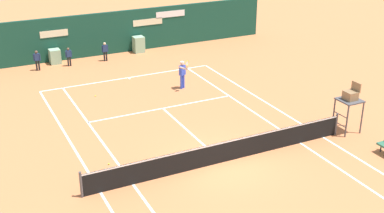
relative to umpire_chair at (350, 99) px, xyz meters
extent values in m
plane|color=#C67042|center=(-6.69, -0.03, -1.63)|extent=(80.00, 80.00, 0.00)
cube|color=white|center=(-6.69, 11.67, -1.63)|extent=(10.60, 0.10, 0.01)
cube|color=white|center=(-11.99, -0.03, -1.63)|extent=(0.10, 23.40, 0.01)
cube|color=white|center=(-10.69, -0.03, -1.63)|extent=(0.10, 23.40, 0.01)
cube|color=white|center=(-2.69, -0.03, -1.63)|extent=(0.10, 23.40, 0.01)
cube|color=white|center=(-1.39, -0.03, -1.63)|extent=(0.10, 23.40, 0.01)
cube|color=white|center=(-6.69, 6.37, -1.63)|extent=(8.00, 0.10, 0.01)
cube|color=white|center=(-6.69, 3.17, -1.63)|extent=(0.10, 6.40, 0.01)
cube|color=white|center=(-6.69, 11.52, -1.63)|extent=(0.10, 0.24, 0.01)
cylinder|color=#4C4C51|center=(-12.69, -0.03, -1.10)|extent=(0.10, 0.10, 1.07)
cylinder|color=#4C4C51|center=(-0.69, -0.03, -1.10)|extent=(0.10, 0.10, 1.07)
cube|color=black|center=(-6.69, -0.03, -1.16)|extent=(12.00, 0.03, 0.95)
cube|color=white|center=(-6.69, -0.03, -0.71)|extent=(12.00, 0.04, 0.06)
cube|color=#144233|center=(-6.69, 16.97, -0.17)|extent=(25.00, 0.24, 2.92)
cube|color=beige|center=(-9.88, 16.83, 0.27)|extent=(1.82, 0.02, 0.44)
cube|color=white|center=(-1.55, 16.83, 0.73)|extent=(2.22, 0.02, 0.44)
cube|color=beige|center=(-3.31, 16.83, 0.33)|extent=(2.19, 0.02, 0.44)
cube|color=#8CB793|center=(-10.06, 16.42, -1.15)|extent=(0.68, 0.70, 0.96)
cube|color=#8CB793|center=(-4.22, 16.42, -1.08)|extent=(0.73, 0.70, 1.11)
cylinder|color=#47474C|center=(-0.46, -0.45, -0.85)|extent=(0.07, 0.07, 1.56)
cylinder|color=#47474C|center=(-0.46, 0.45, -0.85)|extent=(0.07, 0.07, 1.56)
cylinder|color=#47474C|center=(0.44, -0.45, -0.85)|extent=(0.07, 0.07, 1.56)
cylinder|color=#47474C|center=(0.44, 0.45, -0.85)|extent=(0.07, 0.07, 1.56)
cylinder|color=#47474C|center=(-0.46, 0.00, -1.16)|extent=(0.04, 0.81, 0.04)
cylinder|color=#47474C|center=(-0.46, 0.00, -0.69)|extent=(0.04, 0.81, 0.04)
cube|color=#47474C|center=(-0.01, 0.00, -0.04)|extent=(1.00, 1.00, 0.06)
cube|color=olive|center=(-0.01, 0.00, 0.19)|extent=(0.52, 0.56, 0.40)
cube|color=olive|center=(0.28, 0.00, 0.57)|extent=(0.06, 0.56, 0.45)
cylinder|color=#38383D|center=(-0.07, -2.25, -1.44)|extent=(0.06, 0.06, 0.38)
cylinder|color=blue|center=(-4.43, 8.61, -1.23)|extent=(0.13, 0.13, 0.81)
cylinder|color=blue|center=(-4.60, 8.54, -1.23)|extent=(0.13, 0.13, 0.81)
cube|color=blue|center=(-4.51, 8.58, -0.53)|extent=(0.42, 0.33, 0.57)
sphere|color=beige|center=(-4.51, 8.58, -0.14)|extent=(0.22, 0.22, 0.22)
cylinder|color=white|center=(-4.51, 8.58, -0.05)|extent=(0.21, 0.21, 0.06)
cylinder|color=blue|center=(-4.31, 8.67, -0.58)|extent=(0.09, 0.09, 0.55)
cylinder|color=beige|center=(-4.61, 8.24, -0.30)|extent=(0.29, 0.54, 0.09)
cylinder|color=black|center=(-4.51, 7.99, -0.19)|extent=(0.03, 0.03, 0.22)
torus|color=yellow|center=(-4.51, 7.99, 0.06)|extent=(0.29, 0.14, 0.30)
cylinder|color=silver|center=(-4.51, 7.99, 0.06)|extent=(0.24, 0.11, 0.26)
cylinder|color=black|center=(-6.86, 15.47, -1.31)|extent=(0.11, 0.11, 0.65)
cylinder|color=black|center=(-7.01, 15.48, -1.31)|extent=(0.11, 0.11, 0.65)
cube|color=navy|center=(-6.94, 15.47, -0.76)|extent=(0.30, 0.18, 0.45)
sphere|color=beige|center=(-6.94, 15.47, -0.44)|extent=(0.18, 0.18, 0.18)
cylinder|color=navy|center=(-6.76, 15.46, -0.79)|extent=(0.07, 0.07, 0.44)
cylinder|color=navy|center=(-7.12, 15.48, -0.79)|extent=(0.07, 0.07, 0.44)
cylinder|color=black|center=(-9.29, 15.47, -1.32)|extent=(0.10, 0.10, 0.63)
cylinder|color=black|center=(-9.43, 15.47, -1.32)|extent=(0.10, 0.10, 0.63)
cube|color=navy|center=(-9.36, 15.47, -0.79)|extent=(0.29, 0.17, 0.44)
sphere|color=brown|center=(-9.36, 15.47, -0.48)|extent=(0.17, 0.17, 0.17)
cylinder|color=navy|center=(-9.18, 15.46, -0.82)|extent=(0.07, 0.07, 0.42)
cylinder|color=navy|center=(-9.53, 15.48, -0.82)|extent=(0.07, 0.07, 0.42)
cylinder|color=black|center=(-11.28, 15.46, -1.30)|extent=(0.11, 0.11, 0.66)
cylinder|color=black|center=(-11.42, 15.48, -1.30)|extent=(0.11, 0.11, 0.66)
cube|color=navy|center=(-11.35, 15.47, -0.74)|extent=(0.32, 0.21, 0.46)
sphere|color=brown|center=(-11.35, 15.47, -0.42)|extent=(0.18, 0.18, 0.18)
cylinder|color=navy|center=(-11.17, 15.44, -0.77)|extent=(0.07, 0.07, 0.45)
cylinder|color=navy|center=(-11.53, 15.50, -0.77)|extent=(0.07, 0.07, 0.45)
sphere|color=#CCE033|center=(-9.38, 9.57, -1.60)|extent=(0.07, 0.07, 0.07)
sphere|color=#CCE033|center=(-11.06, 1.88, -1.60)|extent=(0.07, 0.07, 0.07)
camera|label=1|loc=(-16.18, -16.34, 8.87)|focal=47.85mm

